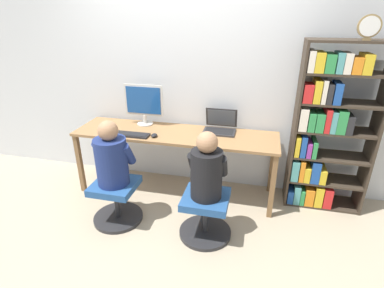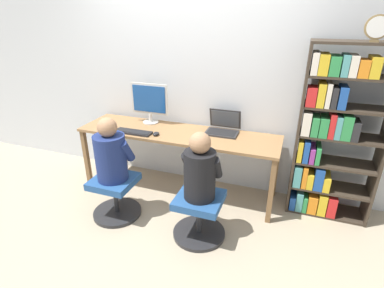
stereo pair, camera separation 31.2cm
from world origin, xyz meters
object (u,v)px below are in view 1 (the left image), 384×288
object	(u,v)px
office_chair_left	(116,200)
person_at_laptop	(207,169)
person_at_monitor	(111,157)
laptop	(220,127)
office_chair_right	(206,214)
desk_clock	(369,27)
desktop_monitor	(144,104)
keyboard	(130,134)
bookshelf	(325,132)

from	to	relation	value
office_chair_left	person_at_laptop	bearing A→B (deg)	-0.81
office_chair_left	person_at_monitor	size ratio (longest dim) A/B	0.78
laptop	office_chair_right	size ratio (longest dim) A/B	0.70
desk_clock	desktop_monitor	bearing A→B (deg)	176.04
desktop_monitor	laptop	distance (m)	0.92
keyboard	bookshelf	size ratio (longest dim) A/B	0.24
keyboard	person_at_laptop	size ratio (longest dim) A/B	0.67
laptop	person_at_monitor	world-z (taller)	person_at_monitor
keyboard	person_at_monitor	bearing A→B (deg)	-88.31
laptop	bookshelf	distance (m)	1.08
laptop	desk_clock	distance (m)	1.65
bookshelf	desk_clock	world-z (taller)	desk_clock
desktop_monitor	desk_clock	xyz separation A→B (m)	(2.15, -0.15, 0.86)
desk_clock	person_at_monitor	bearing A→B (deg)	-162.38
laptop	bookshelf	world-z (taller)	bookshelf
desktop_monitor	person_at_monitor	xyz separation A→B (m)	(-0.01, -0.84, -0.29)
keyboard	office_chair_right	world-z (taller)	keyboard
desktop_monitor	office_chair_right	xyz separation A→B (m)	(0.91, -0.86, -0.77)
office_chair_left	person_at_laptop	distance (m)	1.04
keyboard	office_chair_left	size ratio (longest dim) A/B	0.85
person_at_laptop	bookshelf	size ratio (longest dim) A/B	0.36
office_chair_left	person_at_monitor	world-z (taller)	person_at_monitor
desktop_monitor	desk_clock	size ratio (longest dim) A/B	2.26
office_chair_right	bookshelf	world-z (taller)	bookshelf
laptop	office_chair_right	distance (m)	1.01
bookshelf	desk_clock	distance (m)	1.03
person_at_monitor	person_at_laptop	world-z (taller)	person_at_monitor
office_chair_left	desk_clock	bearing A→B (deg)	17.73
office_chair_left	person_at_monitor	bearing A→B (deg)	90.00
keyboard	office_chair_left	bearing A→B (deg)	-88.32
keyboard	office_chair_right	distance (m)	1.18
office_chair_left	desk_clock	xyz separation A→B (m)	(2.17, 0.69, 1.63)
person_at_laptop	person_at_monitor	bearing A→B (deg)	178.90
office_chair_left	bookshelf	distance (m)	2.23
desktop_monitor	desk_clock	world-z (taller)	desk_clock
laptop	office_chair_left	bearing A→B (deg)	-138.02
laptop	desk_clock	size ratio (longest dim) A/B	1.68
office_chair_right	desktop_monitor	bearing A→B (deg)	136.62
desktop_monitor	office_chair_right	world-z (taller)	desktop_monitor
office_chair_right	desk_clock	world-z (taller)	desk_clock
desktop_monitor	laptop	xyz separation A→B (m)	(0.90, -0.02, -0.20)
desktop_monitor	keyboard	bearing A→B (deg)	-94.38
office_chair_right	bookshelf	size ratio (longest dim) A/B	0.29
keyboard	office_chair_right	bearing A→B (deg)	-27.53
office_chair_right	person_at_monitor	world-z (taller)	person_at_monitor
person_at_monitor	bookshelf	world-z (taller)	bookshelf
desktop_monitor	person_at_monitor	size ratio (longest dim) A/B	0.74
laptop	desk_clock	bearing A→B (deg)	-5.91
person_at_laptop	laptop	bearing A→B (deg)	90.67
desk_clock	person_at_laptop	bearing A→B (deg)	-150.41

